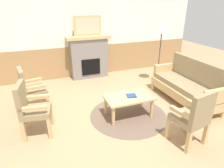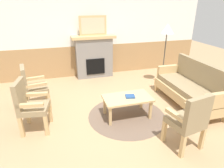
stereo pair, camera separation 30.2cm
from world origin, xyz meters
name	(u,v)px [view 2 (the right image)]	position (x,y,z in m)	size (l,w,h in m)	color
ground_plane	(117,114)	(0.00, 0.00, 0.00)	(14.00, 14.00, 0.00)	tan
wall_back	(92,33)	(0.00, 2.60, 1.31)	(7.20, 0.14, 2.70)	white
fireplace	(94,56)	(0.00, 2.35, 0.65)	(1.30, 0.44, 1.28)	gray
framed_picture	(93,26)	(0.00, 2.35, 1.56)	(0.80, 0.04, 0.56)	tan
couch	(190,88)	(1.73, -0.03, 0.40)	(0.70, 1.80, 0.98)	tan
coffee_table	(127,100)	(0.18, -0.13, 0.39)	(0.96, 0.56, 0.44)	tan
round_rug	(127,116)	(0.18, -0.13, 0.00)	(1.61, 1.61, 0.01)	brown
book_on_table	(130,96)	(0.24, -0.14, 0.46)	(0.18, 0.16, 0.03)	navy
armchair_near_fireplace	(32,86)	(-1.67, 0.77, 0.54)	(0.55, 0.55, 0.98)	tan
armchair_by_window_left	(29,104)	(-1.65, -0.07, 0.54)	(0.55, 0.55, 0.98)	tan
armchair_front_left	(189,119)	(0.77, -1.28, 0.54)	(0.56, 0.56, 0.98)	tan
floor_lamp_by_couch	(167,33)	(1.76, 1.22, 1.45)	(0.36, 0.36, 1.68)	#332D28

